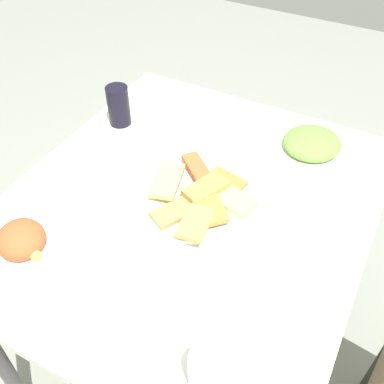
{
  "coord_description": "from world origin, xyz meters",
  "views": [
    {
      "loc": [
        0.7,
        0.38,
        1.54
      ],
      "look_at": [
        -0.01,
        0.01,
        0.77
      ],
      "focal_mm": 41.95,
      "sensor_mm": 36.0,
      "label": 1
    }
  ],
  "objects": [
    {
      "name": "drinking_glass",
      "position": [
        0.39,
        0.24,
        0.78
      ],
      "size": [
        0.07,
        0.07,
        0.09
      ],
      "primitive_type": "cylinder",
      "color": "silver",
      "rests_on": "dining_table"
    },
    {
      "name": "fork",
      "position": [
        -0.35,
        -0.25,
        0.74
      ],
      "size": [
        0.16,
        0.06,
        0.0
      ],
      "primitive_type": "cube",
      "rotation": [
        0.0,
        0.0,
        0.24
      ],
      "color": "silver",
      "rests_on": "paper_napkin"
    },
    {
      "name": "paper_napkin",
      "position": [
        -0.35,
        -0.23,
        0.74
      ],
      "size": [
        0.19,
        0.19,
        0.0
      ],
      "primitive_type": "cube",
      "rotation": [
        0.0,
        0.0,
        0.36
      ],
      "color": "white",
      "rests_on": "dining_table"
    },
    {
      "name": "soda_can",
      "position": [
        -0.2,
        -0.34,
        0.8
      ],
      "size": [
        0.08,
        0.08,
        0.12
      ],
      "primitive_type": "cylinder",
      "rotation": [
        0.0,
        0.0,
        2.94
      ],
      "color": "black",
      "rests_on": "dining_table"
    },
    {
      "name": "spoon",
      "position": [
        -0.35,
        -0.21,
        0.74
      ],
      "size": [
        0.18,
        0.06,
        0.0
      ],
      "primitive_type": "cube",
      "rotation": [
        0.0,
        0.0,
        0.27
      ],
      "color": "silver",
      "rests_on": "paper_napkin"
    },
    {
      "name": "ground_plane",
      "position": [
        0.0,
        0.0,
        0.0
      ],
      "size": [
        6.0,
        6.0,
        0.0
      ],
      "primitive_type": "plane",
      "color": "gray"
    },
    {
      "name": "salad_plate_greens",
      "position": [
        0.31,
        -0.26,
        0.76
      ],
      "size": [
        0.2,
        0.2,
        0.07
      ],
      "color": "white",
      "rests_on": "dining_table"
    },
    {
      "name": "pide_platter",
      "position": [
        -0.01,
        0.02,
        0.75
      ],
      "size": [
        0.3,
        0.3,
        0.04
      ],
      "color": "white",
      "rests_on": "dining_table"
    },
    {
      "name": "salad_plate_rice",
      "position": [
        -0.35,
        0.21,
        0.76
      ],
      "size": [
        0.22,
        0.22,
        0.05
      ],
      "color": "white",
      "rests_on": "dining_table"
    },
    {
      "name": "dining_table",
      "position": [
        0.0,
        0.0,
        0.65
      ],
      "size": [
        1.0,
        0.87,
        0.74
      ],
      "color": "silver",
      "rests_on": "ground_plane"
    }
  ]
}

